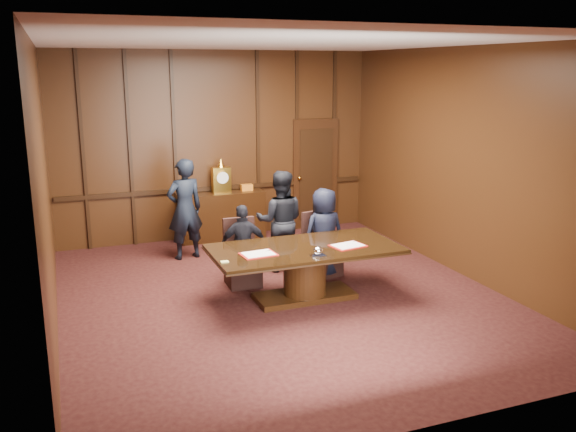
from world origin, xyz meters
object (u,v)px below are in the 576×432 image
object	(u,v)px
sideboard	(222,214)
signatory_left	(243,246)
signatory_right	(324,233)
witness_right	(280,221)
conference_table	(305,264)
witness_left	(185,209)

from	to	relation	value
sideboard	signatory_left	bearing A→B (deg)	-98.03
signatory_left	signatory_right	distance (m)	1.30
signatory_right	witness_right	xyz separation A→B (m)	(-0.53, 0.53, 0.11)
sideboard	witness_right	xyz separation A→B (m)	(0.40, -2.10, 0.32)
conference_table	signatory_right	bearing A→B (deg)	50.91
sideboard	conference_table	xyz separation A→B (m)	(0.28, -3.42, 0.02)
sideboard	signatory_left	xyz separation A→B (m)	(-0.37, -2.62, 0.13)
conference_table	sideboard	bearing A→B (deg)	94.67
conference_table	signatory_left	bearing A→B (deg)	129.09
signatory_left	witness_left	xyz separation A→B (m)	(-0.52, 1.67, 0.24)
signatory_left	sideboard	bearing A→B (deg)	-91.74
conference_table	signatory_left	xyz separation A→B (m)	(-0.65, 0.80, 0.11)
sideboard	witness_right	bearing A→B (deg)	-79.19
witness_left	witness_right	world-z (taller)	witness_left
signatory_right	witness_left	bearing A→B (deg)	-48.98
sideboard	signatory_left	size ratio (longest dim) A/B	1.29
conference_table	signatory_left	size ratio (longest dim) A/B	2.11
signatory_right	signatory_left	bearing A→B (deg)	-6.38
conference_table	witness_right	xyz separation A→B (m)	(0.12, 1.33, 0.30)
conference_table	witness_left	distance (m)	2.76
sideboard	signatory_right	size ratio (longest dim) A/B	1.15
witness_right	signatory_right	bearing A→B (deg)	156.21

